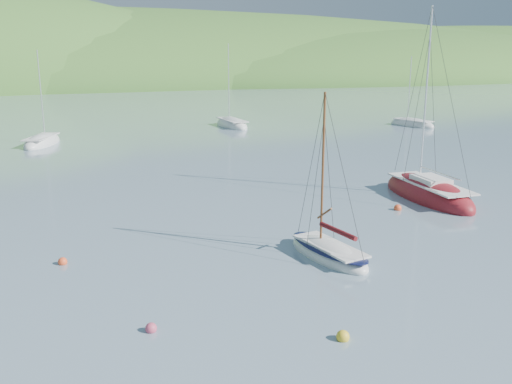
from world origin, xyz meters
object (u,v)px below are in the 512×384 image
object	(u,v)px
distant_sloop_b	(232,125)
distant_sloop_d	(412,125)
daysailer_white	(329,253)
sloop_red	(428,195)
distant_sloop_a	(42,143)

from	to	relation	value
distant_sloop_b	distant_sloop_d	world-z (taller)	distant_sloop_b
distant_sloop_d	daysailer_white	bearing A→B (deg)	-145.64
sloop_red	distant_sloop_a	bearing A→B (deg)	130.14
sloop_red	distant_sloop_d	size ratio (longest dim) A/B	1.41
distant_sloop_b	daysailer_white	bearing A→B (deg)	-105.64
distant_sloop_a	distant_sloop_d	distance (m)	45.28
daysailer_white	distant_sloop_b	distance (m)	47.71
distant_sloop_a	distant_sloop_b	size ratio (longest dim) A/B	0.93
daysailer_white	distant_sloop_d	distance (m)	50.75
sloop_red	distant_sloop_b	distance (m)	39.02
daysailer_white	distant_sloop_b	xyz separation A→B (m)	(9.83, 46.68, -0.01)
sloop_red	distant_sloop_b	xyz separation A→B (m)	(-1.57, 38.99, -0.05)
distant_sloop_a	distant_sloop_d	size ratio (longest dim) A/B	1.10
sloop_red	distant_sloop_d	xyz separation A→B (m)	(20.70, 31.62, -0.07)
distant_sloop_b	distant_sloop_d	size ratio (longest dim) A/B	1.18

